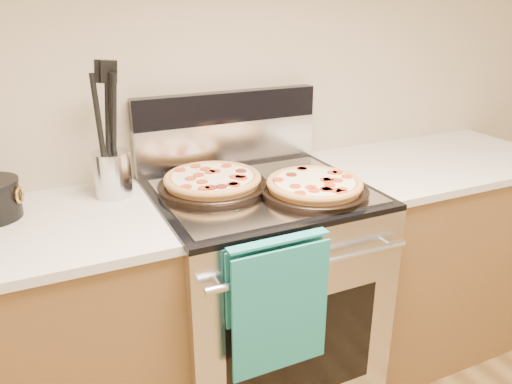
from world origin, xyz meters
name	(u,v)px	position (x,y,z in m)	size (l,w,h in m)	color
wall_back	(222,57)	(0.00, 2.00, 1.35)	(4.00, 4.00, 0.00)	tan
range_body	(260,300)	(0.00, 1.65, 0.45)	(0.76, 0.68, 0.90)	#B7B7BC
oven_window	(303,351)	(0.00, 1.31, 0.45)	(0.56, 0.01, 0.40)	black
cooktop	(260,192)	(0.00, 1.65, 0.91)	(0.76, 0.68, 0.02)	black
backsplash_lower	(228,144)	(0.00, 1.96, 1.01)	(0.76, 0.06, 0.18)	silver
backsplash_upper	(227,107)	(0.00, 1.96, 1.16)	(0.76, 0.06, 0.12)	black
oven_handle	(313,265)	(0.00, 1.27, 0.80)	(0.03, 0.03, 0.70)	silver
dish_towel	(278,303)	(-0.12, 1.27, 0.70)	(0.32, 0.05, 0.42)	#18667A
foil_sheet	(264,191)	(0.00, 1.62, 0.92)	(0.70, 0.55, 0.01)	gray
cabinet_left	(16,362)	(-0.88, 1.68, 0.44)	(1.00, 0.62, 0.88)	brown
cabinet_right	(426,254)	(0.88, 1.68, 0.44)	(1.00, 0.62, 0.88)	brown
countertop_right	(439,162)	(0.88, 1.68, 0.90)	(1.02, 0.64, 0.03)	beige
pepperoni_pizza_back	(213,181)	(-0.16, 1.72, 0.95)	(0.39, 0.39, 0.05)	#AE7635
pepperoni_pizza_front	(314,186)	(0.15, 1.52, 0.95)	(0.37, 0.37, 0.05)	#AE7635
utensil_crock	(113,174)	(-0.48, 1.84, 0.99)	(0.13, 0.13, 0.16)	silver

